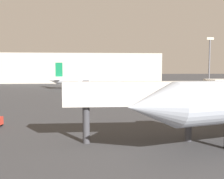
# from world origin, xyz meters

# --- Properties ---
(airplane_distant) EXTENTS (26.94, 24.36, 9.25)m
(airplane_distant) POSITION_xyz_m (0.59, 86.03, 3.11)
(airplane_distant) COLOR silver
(airplane_distant) RESTS_ON ground_plane
(jet_bridge) EXTENTS (17.07, 2.83, 6.32)m
(jet_bridge) POSITION_xyz_m (8.45, 19.32, 4.78)
(jet_bridge) COLOR silver
(jet_bridge) RESTS_ON ground_plane
(light_mast_right) EXTENTS (2.40, 0.50, 17.67)m
(light_mast_right) POSITION_xyz_m (42.32, 79.37, 10.07)
(light_mast_right) COLOR slate
(light_mast_right) RESTS_ON ground_plane
(terminal_building) EXTENTS (80.03, 20.39, 14.43)m
(terminal_building) POSITION_xyz_m (-3.24, 127.92, 7.21)
(terminal_building) COLOR beige
(terminal_building) RESTS_ON ground_plane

